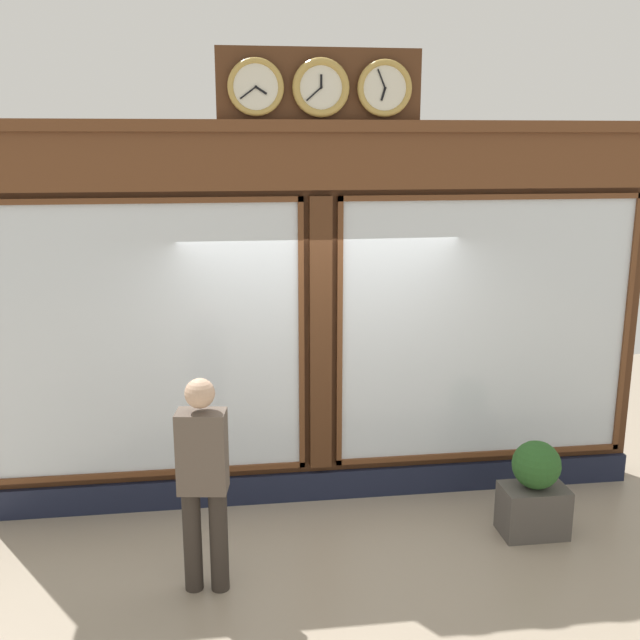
{
  "coord_description": "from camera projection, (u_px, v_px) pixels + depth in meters",
  "views": [
    {
      "loc": [
        0.88,
        6.45,
        3.34
      ],
      "look_at": [
        0.0,
        0.0,
        1.76
      ],
      "focal_mm": 41.46,
      "sensor_mm": 36.0,
      "label": 1
    }
  ],
  "objects": [
    {
      "name": "pedestrian",
      "position": [
        203.0,
        477.0,
        5.45
      ],
      "size": [
        0.39,
        0.27,
        1.69
      ],
      "color": "#312A24",
      "rests_on": "ground_plane"
    },
    {
      "name": "shop_facade",
      "position": [
        318.0,
        315.0,
        6.81
      ],
      "size": [
        6.31,
        0.42,
        4.11
      ],
      "color": "#4C2B16",
      "rests_on": "ground_plane"
    },
    {
      "name": "planter_shrub",
      "position": [
        536.0,
        465.0,
        6.31
      ],
      "size": [
        0.41,
        0.41,
        0.41
      ],
      "primitive_type": "sphere",
      "color": "#285623",
      "rests_on": "planter_box"
    },
    {
      "name": "planter_box",
      "position": [
        533.0,
        510.0,
        6.41
      ],
      "size": [
        0.56,
        0.36,
        0.44
      ],
      "primitive_type": "cube",
      "color": "#4C4742",
      "rests_on": "ground_plane"
    }
  ]
}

